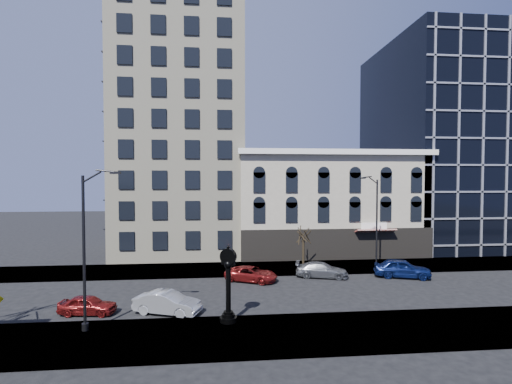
{
  "coord_description": "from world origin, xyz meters",
  "views": [
    {
      "loc": [
        -1.14,
        -29.27,
        9.17
      ],
      "look_at": [
        2.0,
        4.0,
        8.0
      ],
      "focal_mm": 26.0,
      "sensor_mm": 36.0,
      "label": 1
    }
  ],
  "objects": [
    {
      "name": "sidewalk_near",
      "position": [
        0.0,
        -8.0,
        0.06
      ],
      "size": [
        160.0,
        6.0,
        0.12
      ],
      "primitive_type": "cube",
      "color": "gray",
      "rests_on": "ground"
    },
    {
      "name": "bare_tree_far",
      "position": [
        7.24,
        7.8,
        3.85
      ],
      "size": [
        2.88,
        2.88,
        4.95
      ],
      "color": "black",
      "rests_on": "sidewalk_far"
    },
    {
      "name": "car_near_a",
      "position": [
        -10.17,
        -3.5,
        0.64
      ],
      "size": [
        3.9,
        1.92,
        1.28
      ],
      "primitive_type": "imported",
      "rotation": [
        0.0,
        0.0,
        1.46
      ],
      "color": "maroon",
      "rests_on": "ground"
    },
    {
      "name": "street_lamp_far",
      "position": [
        13.83,
        6.34,
        7.3
      ],
      "size": [
        2.36,
        1.1,
        9.52
      ],
      "rotation": [
        0.0,
        0.0,
        3.5
      ],
      "color": "black",
      "rests_on": "sidewalk_far"
    },
    {
      "name": "victorian_row",
      "position": [
        12.0,
        15.89,
        6.0
      ],
      "size": [
        22.6,
        11.19,
        12.5
      ],
      "color": "#AEA68F",
      "rests_on": "ground"
    },
    {
      "name": "sidewalk_far",
      "position": [
        0.0,
        8.0,
        0.06
      ],
      "size": [
        160.0,
        6.0,
        0.12
      ],
      "primitive_type": "cube",
      "color": "gray",
      "rests_on": "ground"
    },
    {
      "name": "car_far_b",
      "position": [
        8.19,
        4.26,
        0.7
      ],
      "size": [
        5.16,
        3.12,
        1.4
      ],
      "primitive_type": "imported",
      "rotation": [
        0.0,
        0.0,
        1.31
      ],
      "color": "#595B60",
      "rests_on": "ground"
    },
    {
      "name": "car_near_b",
      "position": [
        -4.81,
        -3.89,
        0.75
      ],
      "size": [
        4.83,
        3.02,
        1.5
      ],
      "primitive_type": "imported",
      "rotation": [
        0.0,
        0.0,
        1.23
      ],
      "color": "#A5A8AD",
      "rests_on": "ground"
    },
    {
      "name": "car_far_c",
      "position": [
        15.63,
        3.5,
        0.86
      ],
      "size": [
        5.41,
        3.46,
        1.71
      ],
      "primitive_type": "imported",
      "rotation": [
        0.0,
        0.0,
        1.26
      ],
      "color": "#0C194C",
      "rests_on": "ground"
    },
    {
      "name": "car_far_a",
      "position": [
        1.53,
        3.54,
        0.65
      ],
      "size": [
        5.17,
        3.94,
        1.31
      ],
      "primitive_type": "imported",
      "rotation": [
        0.0,
        0.0,
        1.14
      ],
      "color": "maroon",
      "rests_on": "ground"
    },
    {
      "name": "cream_tower",
      "position": [
        -6.11,
        18.88,
        19.32
      ],
      "size": [
        15.9,
        15.4,
        42.5
      ],
      "color": "beige",
      "rests_on": "ground"
    },
    {
      "name": "ground",
      "position": [
        0.0,
        0.0,
        0.0
      ],
      "size": [
        160.0,
        160.0,
        0.0
      ],
      "primitive_type": "plane",
      "color": "black",
      "rests_on": "ground"
    },
    {
      "name": "street_clock",
      "position": [
        -0.71,
        -6.0,
        2.32
      ],
      "size": [
        1.1,
        1.1,
        4.86
      ],
      "rotation": [
        0.0,
        0.0,
        -0.44
      ],
      "color": "black",
      "rests_on": "sidewalk_near"
    },
    {
      "name": "glass_office",
      "position": [
        32.0,
        20.91,
        14.0
      ],
      "size": [
        20.0,
        20.15,
        28.0
      ],
      "color": "black",
      "rests_on": "ground"
    },
    {
      "name": "street_lamp_near",
      "position": [
        -8.55,
        -6.62,
        7.52
      ],
      "size": [
        2.54,
        0.44,
        9.8
      ],
      "rotation": [
        0.0,
        0.0,
        -0.06
      ],
      "color": "black",
      "rests_on": "sidewalk_near"
    }
  ]
}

